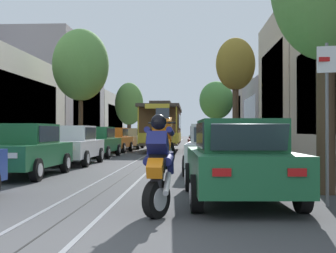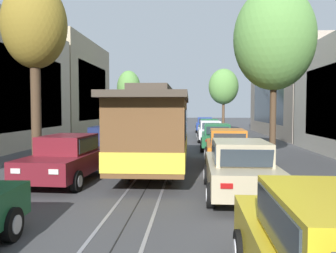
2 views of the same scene
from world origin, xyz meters
name	(u,v)px [view 2 (image 2 of 2)]	position (x,y,z in m)	size (l,w,h in m)	color
ground_plane	(152,179)	(0.00, 27.20, 0.00)	(169.99, 169.99, 0.00)	#424244
trolley_track_rails	(126,224)	(0.00, 32.00, 0.00)	(1.14, 75.99, 0.01)	gray
parked_car_blue_near_left	(205,125)	(-2.89, 2.48, 0.80)	(2.03, 4.37, 1.58)	#233D93
parked_car_green_second_left	(209,128)	(-3.04, 8.33, 0.80)	(2.03, 4.38, 1.58)	#1E6038
parked_car_white_mid_left	(210,131)	(-2.87, 13.17, 0.80)	(2.01, 4.37, 1.58)	silver
parked_car_green_fourth_left	(217,137)	(-2.97, 18.39, 0.80)	(2.11, 4.41, 1.58)	#1E6038
parked_car_orange_fifth_left	(227,147)	(-3.02, 23.92, 0.80)	(2.11, 4.41, 1.58)	orange
parked_car_beige_sixth_left	(240,168)	(-2.79, 29.36, 0.80)	(2.05, 4.38, 1.58)	#C1B28E
parked_car_green_near_right	(150,125)	(2.88, 3.95, 0.80)	(2.13, 4.42, 1.58)	#1E6038
parked_car_white_second_right	(143,128)	(2.75, 9.75, 0.80)	(2.11, 4.41, 1.58)	silver
parked_car_maroon_mid_right	(131,133)	(2.80, 15.66, 0.80)	(2.13, 4.42, 1.58)	maroon
parked_car_navy_fourth_right	(107,142)	(2.92, 22.03, 0.80)	(2.13, 4.42, 1.58)	#19234C
parked_car_maroon_fifth_right	(67,158)	(2.83, 27.83, 0.80)	(2.15, 4.42, 1.58)	maroon
street_tree_kerb_left_near	(224,87)	(-4.89, 2.41, 4.85)	(3.17, 2.70, 6.77)	brown
street_tree_kerb_left_second	(274,39)	(-5.10, 23.50, 5.61)	(3.61, 3.35, 7.93)	#4C3826
street_tree_kerb_right_near	(129,89)	(4.88, 4.97, 4.54)	(2.37, 2.22, 6.35)	#4C3826
street_tree_kerb_right_second	(34,28)	(4.99, 25.47, 5.78)	(2.65, 2.32, 7.68)	#4C3826
cable_car_trolley	(155,130)	(0.00, 25.88, 1.66)	(2.59, 9.14, 3.28)	brown
motorcycle_with_rider	(164,123)	(1.45, 2.58, 0.93)	(0.51, 1.87, 1.77)	black
fire_hydrant	(221,131)	(-4.28, 6.62, 0.42)	(0.40, 0.22, 0.84)	#B2B2B7
street_sign_post	(136,115)	(4.43, 3.38, 1.83)	(0.36, 0.10, 2.96)	slate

